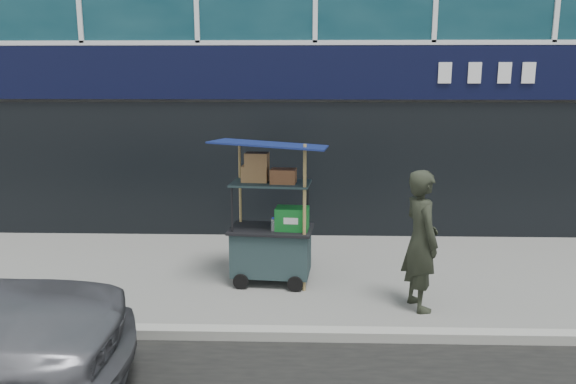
{
  "coord_description": "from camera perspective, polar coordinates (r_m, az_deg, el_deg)",
  "views": [
    {
      "loc": [
        -0.16,
        -5.96,
        2.89
      ],
      "look_at": [
        -0.38,
        1.2,
        1.37
      ],
      "focal_mm": 35.0,
      "sensor_mm": 36.0,
      "label": 1
    }
  ],
  "objects": [
    {
      "name": "vendor_cart",
      "position": [
        7.81,
        -1.61,
        -4.2
      ],
      "size": [
        1.6,
        1.21,
        2.04
      ],
      "rotation": [
        0.0,
        0.0,
        -0.1
      ],
      "color": "#1B2C2F",
      "rests_on": "ground"
    },
    {
      "name": "curb",
      "position": [
        6.42,
        3.1,
        -14.24
      ],
      "size": [
        80.0,
        0.18,
        0.12
      ],
      "primitive_type": "cube",
      "color": "#989991",
      "rests_on": "ground"
    },
    {
      "name": "ground",
      "position": [
        6.62,
        3.05,
        -13.94
      ],
      "size": [
        80.0,
        80.0,
        0.0
      ],
      "primitive_type": "plane",
      "color": "slate",
      "rests_on": "ground"
    },
    {
      "name": "vendor_man",
      "position": [
        7.11,
        13.35,
        -4.79
      ],
      "size": [
        0.57,
        0.73,
        1.76
      ],
      "primitive_type": "imported",
      "rotation": [
        0.0,
        0.0,
        1.82
      ],
      "color": "#24291E",
      "rests_on": "ground"
    }
  ]
}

